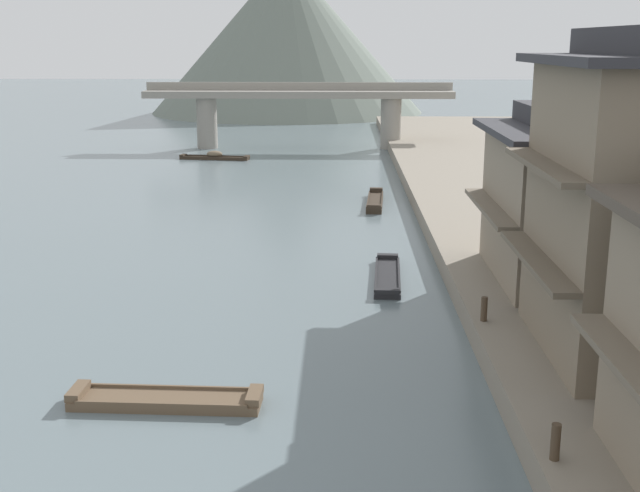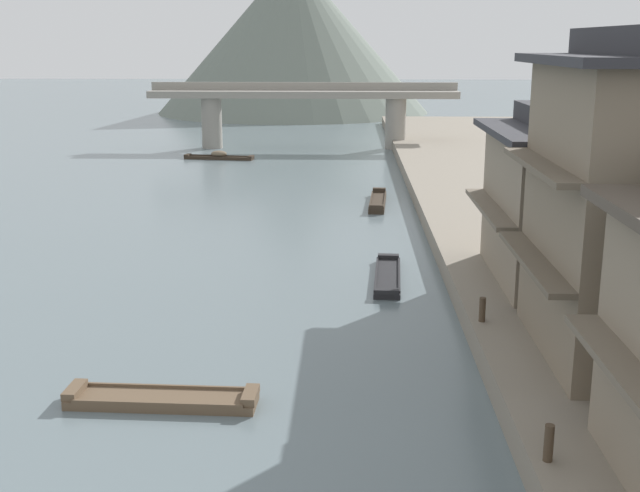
% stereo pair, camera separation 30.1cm
% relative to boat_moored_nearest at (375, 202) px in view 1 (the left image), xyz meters
% --- Properties ---
extents(riverbank_right, '(18.00, 110.00, 0.82)m').
position_rel_boat_moored_nearest_xyz_m(riverbank_right, '(11.09, -6.67, 0.24)').
color(riverbank_right, gray).
rests_on(riverbank_right, ground).
extents(boat_moored_nearest, '(1.24, 5.67, 0.52)m').
position_rel_boat_moored_nearest_xyz_m(boat_moored_nearest, '(0.00, 0.00, 0.00)').
color(boat_moored_nearest, '#33281E').
rests_on(boat_moored_nearest, ground).
extents(boat_moored_second, '(5.73, 1.78, 0.69)m').
position_rel_boat_moored_nearest_xyz_m(boat_moored_second, '(-12.18, 18.33, 0.05)').
color(boat_moored_second, '#33281E').
rests_on(boat_moored_second, ground).
extents(boat_moored_third, '(5.03, 1.31, 0.44)m').
position_rel_boat_moored_nearest_xyz_m(boat_moored_third, '(-6.51, -26.88, -0.02)').
color(boat_moored_third, brown).
rests_on(boat_moored_third, ground).
extents(boat_moored_far, '(1.29, 5.40, 0.37)m').
position_rel_boat_moored_nearest_xyz_m(boat_moored_far, '(-0.11, -15.25, -0.04)').
color(boat_moored_far, '#232326').
rests_on(boat_moored_far, ground).
extents(house_waterfront_tall, '(6.65, 7.87, 6.14)m').
position_rel_boat_moored_nearest_xyz_m(house_waterfront_tall, '(6.41, -17.66, 3.65)').
color(house_waterfront_tall, gray).
rests_on(house_waterfront_tall, riverbank_right).
extents(mooring_post_dock_near, '(0.20, 0.20, 0.80)m').
position_rel_boat_moored_nearest_xyz_m(mooring_post_dock_near, '(2.44, -30.95, 1.05)').
color(mooring_post_dock_near, '#473828').
rests_on(mooring_post_dock_near, riverbank_right).
extents(mooring_post_dock_mid, '(0.20, 0.20, 0.76)m').
position_rel_boat_moored_nearest_xyz_m(mooring_post_dock_mid, '(2.44, -22.41, 1.04)').
color(mooring_post_dock_mid, '#473828').
rests_on(mooring_post_dock_mid, riverbank_right).
extents(stone_bridge, '(27.13, 2.40, 5.73)m').
position_rel_boat_moored_nearest_xyz_m(stone_bridge, '(-5.77, 25.53, 3.63)').
color(stone_bridge, gray).
rests_on(stone_bridge, ground).
extents(hill_far_west, '(36.12, 36.12, 20.09)m').
position_rel_boat_moored_nearest_xyz_m(hill_far_west, '(-9.25, 63.98, 9.88)').
color(hill_far_west, slate).
rests_on(hill_far_west, ground).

